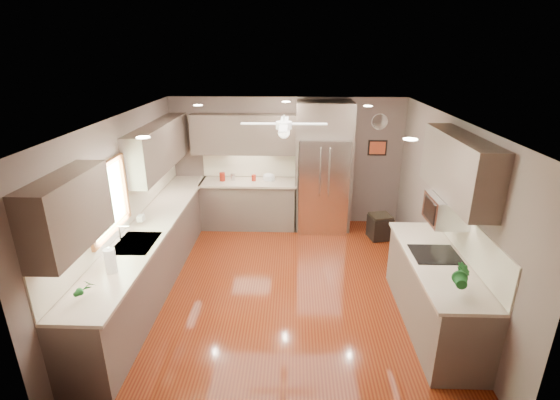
# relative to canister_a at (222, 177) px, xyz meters

# --- Properties ---
(floor) EXTENTS (5.00, 5.00, 0.00)m
(floor) POSITION_rel_canister_a_xyz_m (1.23, -2.20, -1.02)
(floor) COLOR #52170A
(floor) RESTS_ON ground
(ceiling) EXTENTS (5.00, 5.00, 0.00)m
(ceiling) POSITION_rel_canister_a_xyz_m (1.23, -2.20, 1.48)
(ceiling) COLOR white
(ceiling) RESTS_ON ground
(wall_back) EXTENTS (4.50, 0.00, 4.50)m
(wall_back) POSITION_rel_canister_a_xyz_m (1.23, 0.30, 0.23)
(wall_back) COLOR brown
(wall_back) RESTS_ON ground
(wall_front) EXTENTS (4.50, 0.00, 4.50)m
(wall_front) POSITION_rel_canister_a_xyz_m (1.23, -4.70, 0.23)
(wall_front) COLOR brown
(wall_front) RESTS_ON ground
(wall_left) EXTENTS (0.00, 5.00, 5.00)m
(wall_left) POSITION_rel_canister_a_xyz_m (-1.02, -2.20, 0.23)
(wall_left) COLOR brown
(wall_left) RESTS_ON ground
(wall_right) EXTENTS (0.00, 5.00, 5.00)m
(wall_right) POSITION_rel_canister_a_xyz_m (3.48, -2.20, 0.23)
(wall_right) COLOR brown
(wall_right) RESTS_ON ground
(canister_a) EXTENTS (0.14, 0.14, 0.17)m
(canister_a) POSITION_rel_canister_a_xyz_m (0.00, 0.00, 0.00)
(canister_a) COLOR maroon
(canister_a) RESTS_ON back_run
(canister_b) EXTENTS (0.11, 0.11, 0.13)m
(canister_b) POSITION_rel_canister_a_xyz_m (0.20, 0.03, -0.01)
(canister_b) COLOR silver
(canister_b) RESTS_ON back_run
(canister_d) EXTENTS (0.10, 0.10, 0.13)m
(canister_d) POSITION_rel_canister_a_xyz_m (0.61, 0.02, -0.02)
(canister_d) COLOR maroon
(canister_d) RESTS_ON back_run
(soap_bottle) EXTENTS (0.09, 0.09, 0.19)m
(soap_bottle) POSITION_rel_canister_a_xyz_m (-0.84, -2.06, 0.01)
(soap_bottle) COLOR white
(soap_bottle) RESTS_ON left_run
(potted_plant_left) EXTENTS (0.16, 0.13, 0.27)m
(potted_plant_left) POSITION_rel_canister_a_xyz_m (-0.72, -3.99, 0.05)
(potted_plant_left) COLOR #17511D
(potted_plant_left) RESTS_ON left_run
(potted_plant_right) EXTENTS (0.23, 0.20, 0.37)m
(potted_plant_right) POSITION_rel_canister_a_xyz_m (3.14, -3.71, 0.10)
(potted_plant_right) COLOR #17511D
(potted_plant_right) RESTS_ON right_run
(bowl) EXTENTS (0.26, 0.26, 0.06)m
(bowl) POSITION_rel_canister_a_xyz_m (0.90, 0.02, -0.05)
(bowl) COLOR #C6B595
(bowl) RESTS_ON back_run
(left_run) EXTENTS (0.65, 4.70, 1.45)m
(left_run) POSITION_rel_canister_a_xyz_m (-0.72, -2.05, -0.54)
(left_run) COLOR brown
(left_run) RESTS_ON ground
(back_run) EXTENTS (1.85, 0.65, 1.45)m
(back_run) POSITION_rel_canister_a_xyz_m (0.51, 0.01, -0.54)
(back_run) COLOR brown
(back_run) RESTS_ON ground
(uppers) EXTENTS (4.50, 4.70, 0.95)m
(uppers) POSITION_rel_canister_a_xyz_m (0.49, -1.49, 0.85)
(uppers) COLOR brown
(uppers) RESTS_ON wall_left
(window) EXTENTS (0.05, 1.12, 0.92)m
(window) POSITION_rel_canister_a_xyz_m (-0.99, -2.70, 0.53)
(window) COLOR #BFF2B2
(window) RESTS_ON wall_left
(sink) EXTENTS (0.50, 0.70, 0.32)m
(sink) POSITION_rel_canister_a_xyz_m (-0.70, -2.70, -0.11)
(sink) COLOR silver
(sink) RESTS_ON left_run
(refrigerator) EXTENTS (1.06, 0.75, 2.45)m
(refrigerator) POSITION_rel_canister_a_xyz_m (1.93, -0.04, 0.17)
(refrigerator) COLOR silver
(refrigerator) RESTS_ON ground
(right_run) EXTENTS (0.70, 2.20, 1.45)m
(right_run) POSITION_rel_canister_a_xyz_m (3.16, -3.00, -0.54)
(right_run) COLOR brown
(right_run) RESTS_ON ground
(microwave) EXTENTS (0.43, 0.55, 0.34)m
(microwave) POSITION_rel_canister_a_xyz_m (3.26, -2.75, 0.46)
(microwave) COLOR silver
(microwave) RESTS_ON wall_right
(ceiling_fan) EXTENTS (1.18, 1.18, 0.32)m
(ceiling_fan) POSITION_rel_canister_a_xyz_m (1.23, -1.90, 1.31)
(ceiling_fan) COLOR white
(ceiling_fan) RESTS_ON ceiling
(recessed_lights) EXTENTS (2.84, 3.14, 0.01)m
(recessed_lights) POSITION_rel_canister_a_xyz_m (1.19, -1.80, 1.47)
(recessed_lights) COLOR white
(recessed_lights) RESTS_ON ceiling
(wall_clock) EXTENTS (0.30, 0.03, 0.30)m
(wall_clock) POSITION_rel_canister_a_xyz_m (2.98, 0.28, 1.03)
(wall_clock) COLOR white
(wall_clock) RESTS_ON wall_back
(framed_print) EXTENTS (0.36, 0.03, 0.30)m
(framed_print) POSITION_rel_canister_a_xyz_m (2.98, 0.28, 0.53)
(framed_print) COLOR black
(framed_print) RESTS_ON wall_back
(stool) EXTENTS (0.45, 0.45, 0.46)m
(stool) POSITION_rel_canister_a_xyz_m (2.99, -0.50, -0.78)
(stool) COLOR black
(stool) RESTS_ON ground
(paper_towel) EXTENTS (0.13, 0.13, 0.32)m
(paper_towel) POSITION_rel_canister_a_xyz_m (-0.70, -3.44, 0.06)
(paper_towel) COLOR white
(paper_towel) RESTS_ON left_run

